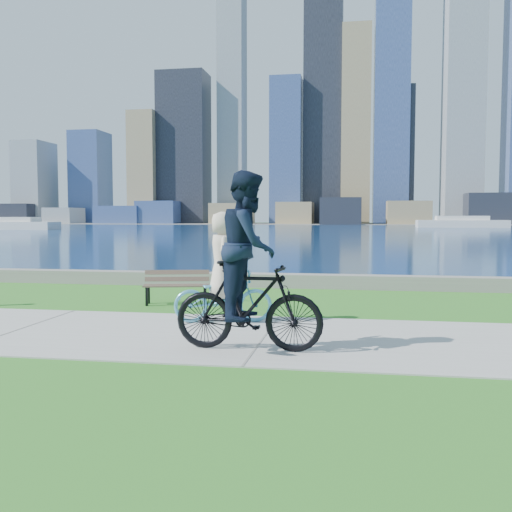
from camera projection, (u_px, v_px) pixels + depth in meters
The scene contains 11 objects.
ground at pixel (264, 338), 8.66m from camera, with size 320.00×320.00×0.00m, color #23661A.
concrete_path at pixel (264, 337), 8.65m from camera, with size 80.00×3.50×0.02m, color #979792.
seawall at pixel (301, 281), 14.74m from camera, with size 90.00×0.50×0.35m, color slate.
bay_water at pixel (343, 229), 79.47m from camera, with size 320.00×131.00×0.01m, color navy.
far_shore at pixel (347, 224), 136.51m from camera, with size 320.00×30.00×0.12m, color gray.
city_skyline at pixel (353, 129), 133.82m from camera, with size 175.32×23.41×76.00m.
ferry_near at pixel (11, 224), 78.15m from camera, with size 12.77×3.65×1.73m.
ferry_far at pixel (462, 223), 92.38m from camera, with size 14.10×4.03×1.91m.
park_bench at pixel (177, 284), 11.98m from camera, with size 1.43×0.76×0.71m.
cyclist_woman at pixel (223, 281), 9.80m from camera, with size 0.98×1.79×1.91m.
cyclist_man at pixel (249, 276), 7.71m from camera, with size 0.77×2.05×2.43m.
Camera 1 is at (1.30, -8.45, 1.85)m, focal length 40.00 mm.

